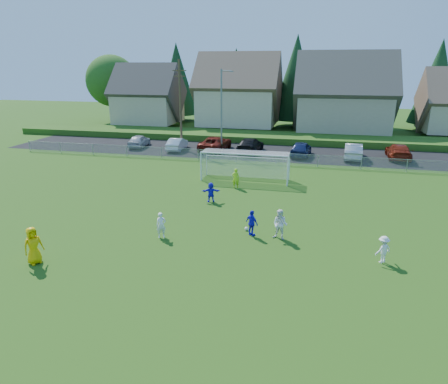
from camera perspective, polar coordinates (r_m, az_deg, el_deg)
The scene contains 24 objects.
ground at distance 19.87m, azimuth -5.36°, elevation -10.78°, with size 160.00×160.00×0.00m, color #193D0C.
asphalt_lot at distance 45.37m, azimuth 5.65°, elevation 5.67°, with size 60.00×60.00×0.00m, color black.
grass_embankment at distance 52.60m, azimuth 6.78°, elevation 7.76°, with size 70.00×6.00×0.80m, color #1E420F.
soccer_ball at distance 23.95m, azimuth 3.20°, elevation -5.26°, with size 0.22×0.22×0.22m, color white.
referee at distance 21.95m, azimuth -25.60°, elevation -6.91°, with size 0.94×0.61×1.92m, color #F9B904.
player_white_a at distance 23.02m, azimuth -8.97°, elevation -4.72°, with size 0.55×0.36×1.50m, color white.
player_white_b at distance 22.71m, azimuth 8.03°, elevation -4.64°, with size 0.85×0.67×1.76m, color white.
player_white_c at distance 21.51m, azimuth 21.79°, elevation -7.64°, with size 0.92×0.53×1.42m, color white.
player_blue_a at distance 23.05m, azimuth 4.00°, elevation -4.46°, with size 0.90×0.37×1.53m, color #1D16CF.
player_blue_b at distance 28.62m, azimuth -1.89°, elevation -0.03°, with size 1.33×0.42×1.43m, color #1D16CF.
goalkeeper at distance 31.81m, azimuth 1.68°, elevation 1.97°, with size 0.59×0.38×1.61m, color #A8E21A.
car_a at distance 49.11m, azimuth -12.03°, elevation 7.18°, with size 1.74×4.33×1.47m, color #AAADB2.
car_b at distance 46.55m, azimuth -6.70°, elevation 6.83°, with size 1.49×4.27×1.41m, color silver.
car_c at distance 46.09m, azimuth -1.26°, elevation 6.97°, with size 2.68×5.80×1.61m, color #5D130A.
car_d at distance 45.23m, azimuth 3.75°, elevation 6.70°, with size 2.21×5.43×1.58m, color black.
car_e at distance 43.93m, azimuth 10.95°, elevation 6.09°, with size 1.88×4.68×1.60m, color #16224D.
car_f at distance 43.99m, azimuth 17.97°, elevation 5.59°, with size 1.73×4.97×1.64m, color #BABABA.
car_g at distance 45.63m, azimuth 23.66°, elevation 5.32°, with size 2.17×5.35×1.55m, color maroon.
soccer_goal at distance 33.97m, azimuth 3.10°, elevation 4.42°, with size 7.42×1.90×2.50m.
chainlink_fence at distance 39.91m, azimuth 4.60°, elevation 4.94°, with size 52.06×0.06×1.20m.
streetlight at distance 43.94m, azimuth -0.30°, elevation 11.75°, with size 1.38×0.18×9.00m.
utility_pole at distance 46.29m, azimuth -6.25°, elevation 12.34°, with size 1.60×0.26×10.00m.
houses_row at distance 59.11m, azimuth 9.88°, elevation 15.49°, with size 53.90×11.45×13.27m.
tree_row at distance 65.45m, azimuth 9.39°, elevation 15.34°, with size 65.98×12.36×13.80m.
Camera 1 is at (5.73, -16.49, 9.49)m, focal length 32.00 mm.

